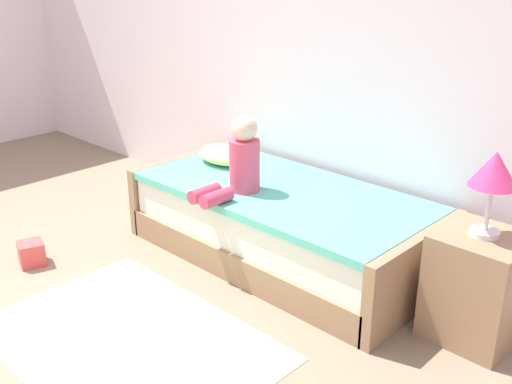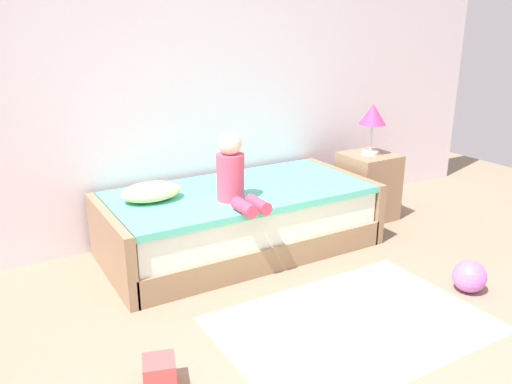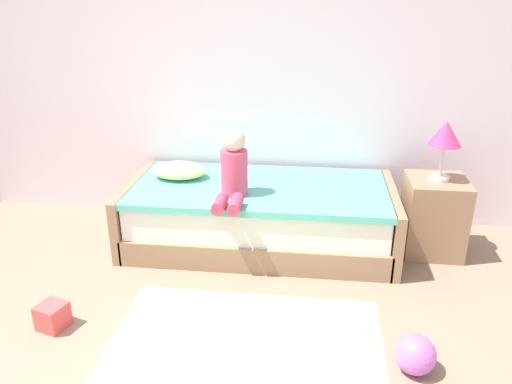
# 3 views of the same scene
# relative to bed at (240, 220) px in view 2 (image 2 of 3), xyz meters

# --- Properties ---
(wall_rear) EXTENTS (7.20, 0.10, 2.90)m
(wall_rear) POSITION_rel_bed_xyz_m (-0.53, 0.60, 1.20)
(wall_rear) COLOR white
(wall_rear) RESTS_ON ground
(bed) EXTENTS (2.11, 1.00, 0.50)m
(bed) POSITION_rel_bed_xyz_m (0.00, 0.00, 0.00)
(bed) COLOR #997556
(bed) RESTS_ON ground
(nightstand) EXTENTS (0.44, 0.44, 0.60)m
(nightstand) POSITION_rel_bed_xyz_m (1.35, 0.03, 0.05)
(nightstand) COLOR #997556
(nightstand) RESTS_ON ground
(table_lamp) EXTENTS (0.24, 0.24, 0.45)m
(table_lamp) POSITION_rel_bed_xyz_m (1.35, 0.03, 0.69)
(table_lamp) COLOR silver
(table_lamp) RESTS_ON nightstand
(child_figure) EXTENTS (0.20, 0.51, 0.50)m
(child_figure) POSITION_rel_bed_xyz_m (-0.17, -0.23, 0.46)
(child_figure) COLOR #E04C6B
(child_figure) RESTS_ON bed
(pillow) EXTENTS (0.44, 0.30, 0.13)m
(pillow) POSITION_rel_bed_xyz_m (-0.67, 0.10, 0.32)
(pillow) COLOR #F2E58C
(pillow) RESTS_ON bed
(toy_ball) EXTENTS (0.22, 0.22, 0.22)m
(toy_ball) POSITION_rel_bed_xyz_m (1.00, -1.37, -0.14)
(toy_ball) COLOR #CC66D8
(toy_ball) RESTS_ON ground
(area_rug) EXTENTS (1.60, 1.10, 0.01)m
(area_rug) POSITION_rel_bed_xyz_m (0.06, -1.30, -0.24)
(area_rug) COLOR #B2D189
(area_rug) RESTS_ON ground
(toy_block) EXTENTS (0.20, 0.20, 0.16)m
(toy_block) POSITION_rel_bed_xyz_m (-1.13, -1.24, -0.17)
(toy_block) COLOR #E54C4C
(toy_block) RESTS_ON ground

